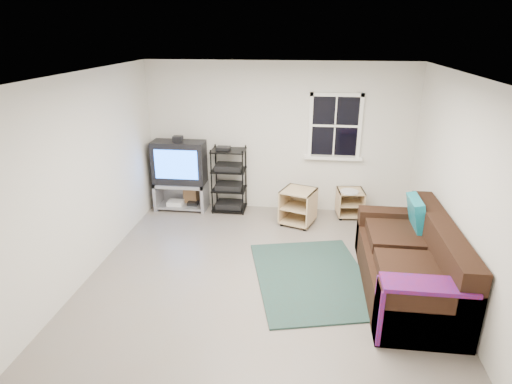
# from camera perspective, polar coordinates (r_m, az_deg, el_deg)

# --- Properties ---
(room) EXTENTS (4.60, 4.62, 4.60)m
(room) POSITION_cam_1_polar(r_m,az_deg,el_deg) (7.41, 10.45, 8.10)
(room) COLOR slate
(room) RESTS_ON ground
(tv_unit) EXTENTS (0.92, 0.46, 1.35)m
(tv_unit) POSITION_cam_1_polar(r_m,az_deg,el_deg) (7.70, -10.11, 2.94)
(tv_unit) COLOR gray
(tv_unit) RESTS_ON ground
(av_rack) EXTENTS (0.59, 0.43, 1.17)m
(av_rack) POSITION_cam_1_polar(r_m,az_deg,el_deg) (7.59, -3.60, 1.11)
(av_rack) COLOR black
(av_rack) RESTS_ON ground
(side_table_left) EXTENTS (0.65, 0.65, 0.60)m
(side_table_left) POSITION_cam_1_polar(r_m,az_deg,el_deg) (7.18, 5.75, -1.73)
(side_table_left) COLOR #D3AE82
(side_table_left) RESTS_ON ground
(side_table_right) EXTENTS (0.48, 0.49, 0.51)m
(side_table_right) POSITION_cam_1_polar(r_m,az_deg,el_deg) (7.61, 12.37, -1.15)
(side_table_right) COLOR #D3AE82
(side_table_right) RESTS_ON ground
(sofa) EXTENTS (0.99, 2.24, 1.02)m
(sofa) POSITION_cam_1_polar(r_m,az_deg,el_deg) (5.65, 19.90, -9.21)
(sofa) COLOR black
(sofa) RESTS_ON ground
(shag_rug) EXTENTS (1.84, 2.23, 0.02)m
(shag_rug) POSITION_cam_1_polar(r_m,az_deg,el_deg) (5.79, 7.48, -11.24)
(shag_rug) COLOR #2F1E15
(shag_rug) RESTS_ON ground
(paper_bag) EXTENTS (0.27, 0.19, 0.36)m
(paper_bag) POSITION_cam_1_polar(r_m,az_deg,el_deg) (7.97, -8.60, -0.65)
(paper_bag) COLOR olive
(paper_bag) RESTS_ON ground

